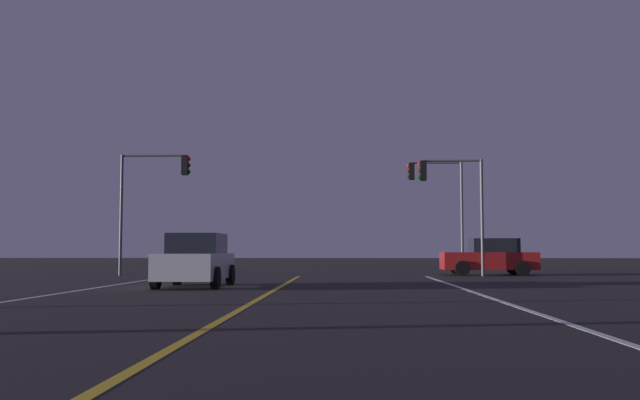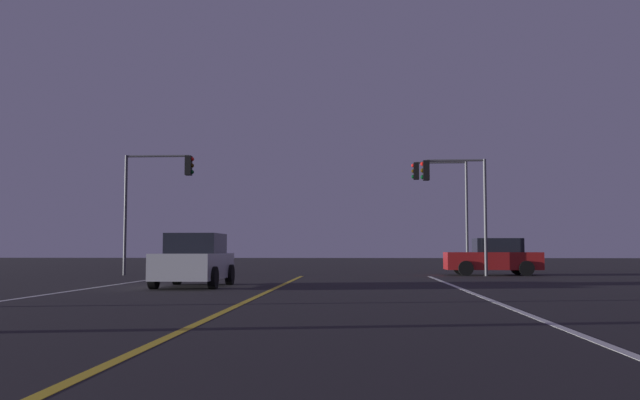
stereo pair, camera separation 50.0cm
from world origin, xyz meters
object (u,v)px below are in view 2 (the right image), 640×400
(car_crossing_side, at_px, (494,257))
(car_oncoming, at_px, (195,261))
(traffic_light_far_right, at_px, (441,190))
(traffic_light_near_left, at_px, (158,186))
(traffic_light_near_right, at_px, (454,189))

(car_crossing_side, bearing_deg, car_oncoming, 43.26)
(car_oncoming, distance_m, traffic_light_far_right, 18.20)
(traffic_light_near_left, bearing_deg, traffic_light_near_right, 0.00)
(car_crossing_side, xyz_separation_m, traffic_light_far_right, (-1.88, 4.32, 3.48))
(car_oncoming, height_order, traffic_light_near_left, traffic_light_near_left)
(car_oncoming, distance_m, traffic_light_near_right, 13.85)
(car_crossing_side, relative_size, traffic_light_near_left, 0.78)
(car_crossing_side, xyz_separation_m, traffic_light_near_right, (-1.94, -1.18, 3.08))
(traffic_light_near_left, height_order, traffic_light_far_right, traffic_light_far_right)
(traffic_light_near_right, bearing_deg, traffic_light_near_left, 0.00)
(car_oncoming, xyz_separation_m, traffic_light_near_right, (9.51, 9.59, 3.08))
(car_crossing_side, distance_m, traffic_light_far_right, 5.85)
(traffic_light_near_left, relative_size, traffic_light_far_right, 0.95)
(traffic_light_near_left, bearing_deg, traffic_light_far_right, 22.04)
(traffic_light_near_right, relative_size, traffic_light_near_left, 0.95)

